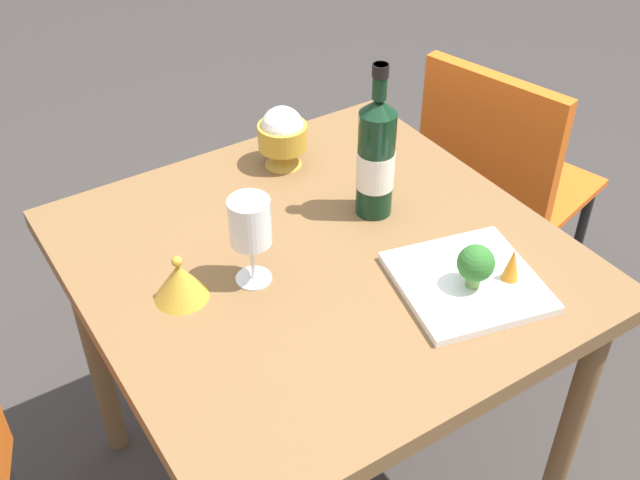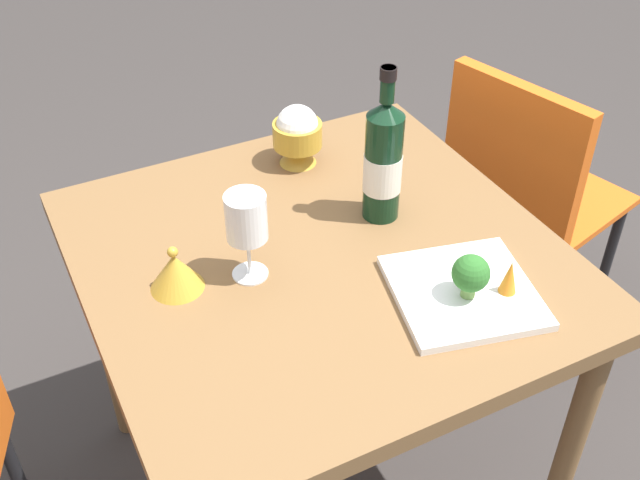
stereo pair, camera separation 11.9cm
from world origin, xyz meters
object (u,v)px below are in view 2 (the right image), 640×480
Objects in this scene: chair_near_window at (523,185)px; carrot_garnish_left at (510,277)px; serving_plate at (463,292)px; broccoli_floret at (471,274)px; wine_glass at (246,219)px; rice_bowl at (297,134)px; rice_bowl_lid at (175,271)px; wine_bottle at (383,161)px.

carrot_garnish_left is (0.49, 0.52, 0.27)m from chair_near_window.
serving_plate is 4.43× the size of carrot_garnish_left.
carrot_garnish_left is at bearing 161.72° from broccoli_floret.
wine_glass is 0.48m from carrot_garnish_left.
rice_bowl is at bearing -82.87° from broccoli_floret.
carrot_garnish_left is (-0.14, 0.58, -0.02)m from rice_bowl.
chair_near_window is 0.70m from rice_bowl.
chair_near_window reaches higher than rice_bowl_lid.
chair_near_window is 6.00× the size of rice_bowl.
rice_bowl is 0.48m from rice_bowl_lid.
carrot_garnish_left is (-0.07, 0.02, -0.02)m from broccoli_floret.
rice_bowl_lid is at bearing -29.39° from serving_plate.
serving_plate is 0.09m from carrot_garnish_left.
wine_bottle is at bearing -86.39° from chair_near_window.
wine_bottle is at bearing -88.29° from serving_plate.
broccoli_floret is at bearing 97.13° from rice_bowl.
broccoli_floret is at bearing -64.00° from chair_near_window.
wine_glass is 0.16m from rice_bowl_lid.
rice_bowl_lid is at bearing -31.25° from broccoli_floret.
chair_near_window is at bearing -167.79° from rice_bowl_lid.
broccoli_floret is at bearing 142.19° from wine_glass.
serving_plate is at bearing 91.71° from wine_bottle.
rice_bowl_lid is 1.47× the size of carrot_garnish_left.
rice_bowl_lid is 0.53m from broccoli_floret.
serving_plate is at bearing -104.58° from broccoli_floret.
wine_bottle is at bearing -170.31° from wine_glass.
chair_near_window is 0.80m from broccoli_floret.
wine_bottle is at bearing -176.56° from rice_bowl_lid.
serving_plate is at bearing -64.77° from chair_near_window.
rice_bowl_lid is 1.17× the size of broccoli_floret.
carrot_garnish_left is (-0.39, 0.27, -0.08)m from wine_glass.
wine_bottle is 0.32m from wine_glass.
rice_bowl reaches higher than rice_bowl_lid.
wine_glass reaches higher than serving_plate.
chair_near_window reaches higher than carrot_garnish_left.
rice_bowl is 1.65× the size of broccoli_floret.
serving_plate is 3.50× the size of broccoli_floret.
rice_bowl_lid is 0.60m from carrot_garnish_left.
serving_plate is (-0.01, 0.28, -0.12)m from wine_bottle.
wine_bottle reaches higher than rice_bowl.
chair_near_window is at bearing -138.87° from broccoli_floret.
wine_bottle is 2.33× the size of rice_bowl.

